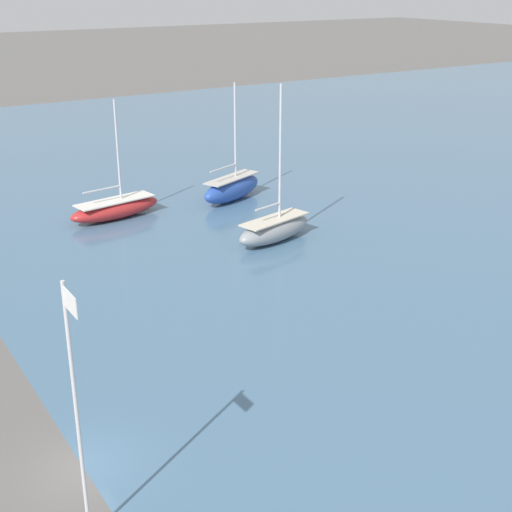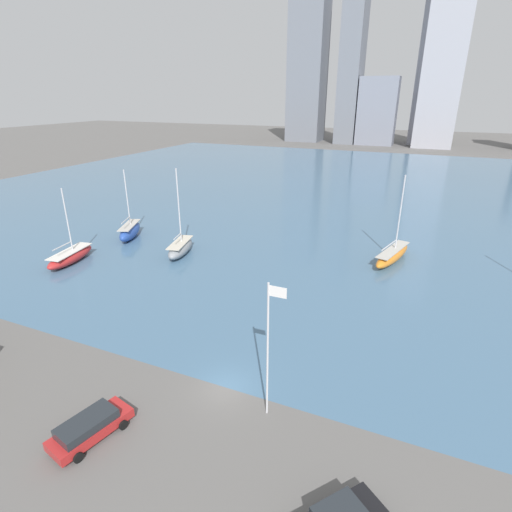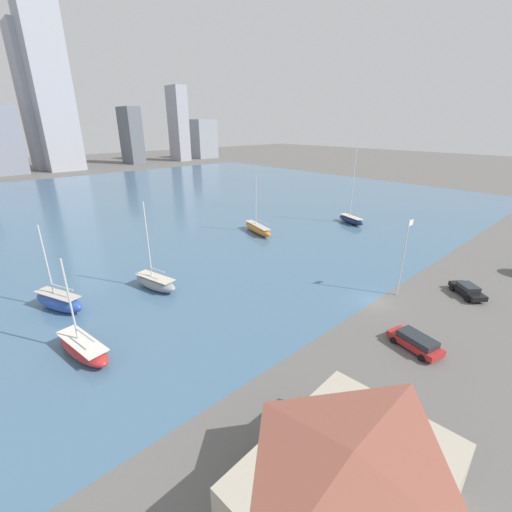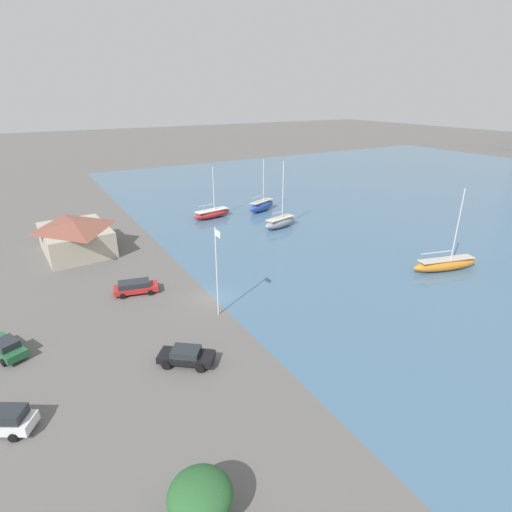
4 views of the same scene
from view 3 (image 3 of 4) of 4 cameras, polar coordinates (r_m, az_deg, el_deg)
ground_plane at (r=45.07m, az=19.02°, el=-7.19°), size 500.00×500.00×0.00m
harbor_water at (r=96.84m, az=-20.12°, el=7.69°), size 180.00×140.00×0.00m
boat_shed at (r=22.68m, az=15.25°, el=-32.77°), size 12.32×9.61×4.91m
flag_pole at (r=45.72m, az=23.41°, el=0.14°), size 1.24×0.14×10.00m
distant_city_skyline at (r=189.52m, az=-33.83°, el=20.30°), size 153.20×25.67×69.82m
sailboat_blue at (r=46.51m, az=-30.02°, el=-6.54°), size 4.71×7.63×10.32m
sailboat_gray at (r=47.15m, az=-16.44°, el=-4.22°), size 3.83×7.49×11.69m
sailboat_orange at (r=68.57m, az=0.25°, el=4.60°), size 4.42×10.03×11.27m
sailboat_red at (r=37.19m, az=-26.93°, el=-13.37°), size 3.58×8.37×9.70m
sailboat_navy at (r=78.18m, az=15.55°, el=5.94°), size 4.11×7.62×16.02m
parked_sedan_black at (r=51.27m, az=31.79°, el=-4.82°), size 4.60×5.08×1.54m
parked_wagon_red at (r=37.49m, az=25.06°, el=-12.79°), size 3.21×5.46×1.54m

